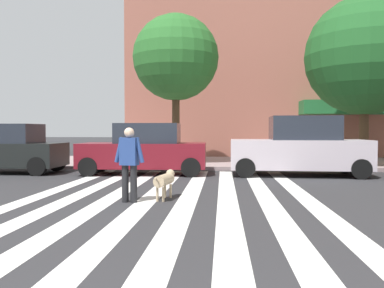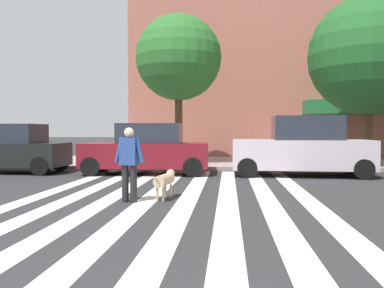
% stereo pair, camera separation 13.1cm
% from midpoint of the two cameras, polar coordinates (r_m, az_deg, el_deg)
% --- Properties ---
extents(ground_plane, '(160.00, 160.00, 0.00)m').
position_cam_midpoint_polar(ground_plane, '(8.37, 0.28, -8.88)').
color(ground_plane, '#2B2B2D').
extents(sidewalk_far, '(80.00, 6.00, 0.15)m').
position_cam_midpoint_polar(sidewalk_far, '(18.45, 3.05, -2.68)').
color(sidewalk_far, gray).
rests_on(sidewalk_far, ground_plane).
extents(crosswalk_stripes, '(6.75, 13.77, 0.01)m').
position_cam_midpoint_polar(crosswalk_stripes, '(8.44, -3.71, -8.77)').
color(crosswalk_stripes, silver).
rests_on(crosswalk_stripes, ground_plane).
extents(parked_car_near_curb, '(4.52, 1.88, 1.81)m').
position_cam_midpoint_polar(parked_car_near_curb, '(16.23, -25.07, -0.69)').
color(parked_car_near_curb, black).
rests_on(parked_car_near_curb, ground_plane).
extents(parked_car_behind_first, '(4.52, 1.99, 1.83)m').
position_cam_midpoint_polar(parked_car_behind_first, '(14.30, -6.28, -0.86)').
color(parked_car_behind_first, maroon).
rests_on(parked_car_behind_first, ground_plane).
extents(parked_car_third_in_line, '(4.71, 2.10, 2.07)m').
position_cam_midpoint_polar(parked_car_third_in_line, '(14.24, 15.83, -0.56)').
color(parked_car_third_in_line, '#C0B1BB').
rests_on(parked_car_third_in_line, ground_plane).
extents(street_tree_nearest, '(3.74, 3.74, 6.47)m').
position_cam_midpoint_polar(street_tree_nearest, '(17.64, -1.73, 12.29)').
color(street_tree_nearest, '#4C3823').
rests_on(street_tree_nearest, sidewalk_far).
extents(street_tree_middle, '(4.78, 4.78, 6.83)m').
position_cam_midpoint_polar(street_tree_middle, '(17.77, 24.33, 11.54)').
color(street_tree_middle, '#4C3823').
rests_on(street_tree_middle, sidewalk_far).
extents(pedestrian_dog_walker, '(0.71, 0.31, 1.64)m').
position_cam_midpoint_polar(pedestrian_dog_walker, '(8.75, -8.62, -2.31)').
color(pedestrian_dog_walker, black).
rests_on(pedestrian_dog_walker, ground_plane).
extents(dog_on_leash, '(0.40, 1.14, 0.65)m').
position_cam_midpoint_polar(dog_on_leash, '(9.09, -3.51, -5.19)').
color(dog_on_leash, tan).
rests_on(dog_on_leash, ground_plane).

